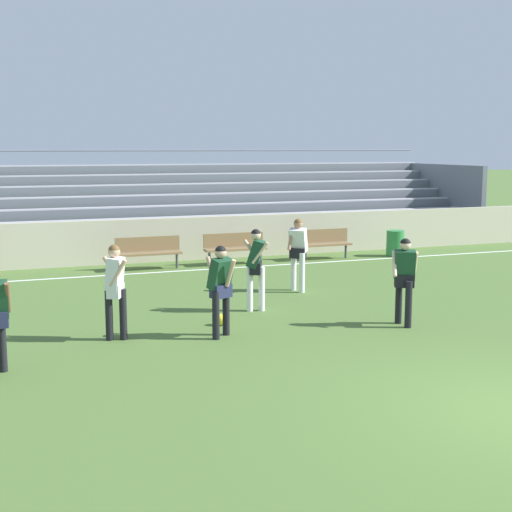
{
  "coord_description": "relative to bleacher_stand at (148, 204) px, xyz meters",
  "views": [
    {
      "loc": [
        -6.3,
        -6.96,
        3.37
      ],
      "look_at": [
        -0.96,
        7.64,
        0.98
      ],
      "focal_mm": 49.97,
      "sensor_mm": 36.0,
      "label": 1
    }
  ],
  "objects": [
    {
      "name": "player_dark_wide_left",
      "position": [
        0.01,
        -10.81,
        -0.39
      ],
      "size": [
        0.51,
        0.62,
        1.71
      ],
      "color": "white",
      "rests_on": "ground"
    },
    {
      "name": "field_line_sideline",
      "position": [
        1.36,
        -5.61,
        -1.41
      ],
      "size": [
        44.0,
        0.12,
        0.01
      ],
      "primitive_type": "cube",
      "color": "white",
      "rests_on": "ground"
    },
    {
      "name": "player_white_wide_right",
      "position": [
        -3.06,
        -12.06,
        -0.4
      ],
      "size": [
        0.42,
        0.6,
        1.69
      ],
      "color": "black",
      "rests_on": "ground"
    },
    {
      "name": "player_dark_trailing_run",
      "position": [
        2.23,
        -12.9,
        -0.42
      ],
      "size": [
        0.64,
        0.48,
        1.67
      ],
      "color": "black",
      "rests_on": "ground"
    },
    {
      "name": "trash_bin",
      "position": [
        6.64,
        -5.28,
        -1.01
      ],
      "size": [
        0.55,
        0.55,
        0.8
      ],
      "primitive_type": "cylinder",
      "color": "#2D7F3D",
      "rests_on": "ground"
    },
    {
      "name": "bench_near_wall_gap",
      "position": [
        4.23,
        -5.04,
        -0.87
      ],
      "size": [
        1.8,
        0.4,
        0.9
      ],
      "color": "olive",
      "rests_on": "ground"
    },
    {
      "name": "bench_far_left",
      "position": [
        1.46,
        -5.04,
        -0.87
      ],
      "size": [
        1.8,
        0.4,
        0.9
      ],
      "color": "olive",
      "rests_on": "ground"
    },
    {
      "name": "sideline_wall",
      "position": [
        1.36,
        -3.81,
        -0.77
      ],
      "size": [
        48.0,
        0.16,
        1.28
      ],
      "primitive_type": "cube",
      "color": "beige",
      "rests_on": "ground"
    },
    {
      "name": "bleacher_stand",
      "position": [
        0.0,
        0.0,
        0.0
      ],
      "size": [
        24.14,
        5.36,
        3.25
      ],
      "color": "#B2B2B7",
      "rests_on": "ground"
    },
    {
      "name": "bench_centre_sideline",
      "position": [
        -1.04,
        -5.04,
        -0.87
      ],
      "size": [
        1.8,
        0.4,
        0.9
      ],
      "color": "olive",
      "rests_on": "ground"
    },
    {
      "name": "soccer_ball",
      "position": [
        -1.03,
        -11.7,
        -1.3
      ],
      "size": [
        0.22,
        0.22,
        0.22
      ],
      "primitive_type": "sphere",
      "color": "yellow",
      "rests_on": "ground"
    },
    {
      "name": "player_white_deep_cover",
      "position": [
        1.63,
        -9.24,
        -0.39
      ],
      "size": [
        0.67,
        0.52,
        1.72
      ],
      "color": "white",
      "rests_on": "ground"
    },
    {
      "name": "player_dark_pressing_high",
      "position": [
        -1.27,
        -12.51,
        -0.43
      ],
      "size": [
        0.49,
        0.61,
        1.65
      ],
      "color": "black",
      "rests_on": "ground"
    }
  ]
}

